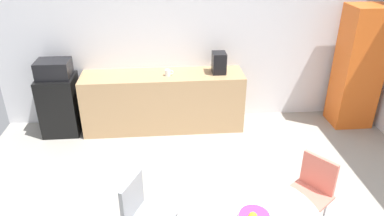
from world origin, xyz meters
name	(u,v)px	position (x,y,z in m)	size (l,w,h in m)	color
wall_back	(191,41)	(0.00, 3.00, 1.30)	(6.00, 0.10, 2.60)	silver
counter_block	(164,101)	(-0.46, 2.65, 0.45)	(2.46, 0.60, 0.90)	tan
mini_fridge	(60,105)	(-2.05, 2.65, 0.45)	(0.54, 0.54, 0.91)	black
microwave	(54,69)	(-2.05, 2.65, 1.04)	(0.48, 0.38, 0.26)	black
locker_cabinet	(358,68)	(2.55, 2.55, 0.95)	(0.60, 0.50, 1.90)	orange
chair_coral	(312,186)	(1.03, 0.36, 0.52)	(0.59, 0.59, 0.83)	silver
chair_gray	(142,209)	(-0.70, 0.18, 0.52)	(0.56, 0.56, 0.83)	silver
mug_white	(168,73)	(-0.38, 2.60, 0.95)	(0.13, 0.08, 0.09)	white
mug_green	(220,70)	(0.41, 2.66, 0.95)	(0.13, 0.08, 0.09)	black
coffee_maker	(219,63)	(0.39, 2.65, 1.06)	(0.20, 0.24, 0.32)	black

